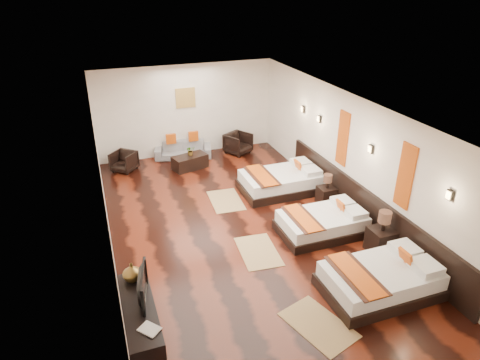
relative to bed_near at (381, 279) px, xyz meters
name	(u,v)px	position (x,y,z in m)	size (l,w,h in m)	color
floor	(238,228)	(-1.70, 2.89, -0.27)	(5.50, 9.50, 0.01)	black
ceiling	(238,108)	(-1.70, 2.89, 2.53)	(5.50, 9.50, 0.01)	white
back_wall	(186,110)	(-1.70, 7.64, 1.13)	(5.50, 0.01, 2.80)	silver
left_wall	(104,192)	(-4.45, 2.89, 1.13)	(0.01, 9.50, 2.80)	silver
right_wall	(349,155)	(1.05, 2.89, 1.13)	(0.01, 9.50, 2.80)	silver
headboard_panel	(363,207)	(1.01, 2.09, 0.18)	(0.08, 6.60, 0.90)	black
bed_near	(381,279)	(0.00, 0.00, 0.00)	(2.04, 1.28, 0.78)	black
bed_mid	(323,223)	(0.00, 2.07, -0.02)	(1.88, 1.18, 0.72)	black
bed_far	(282,181)	(0.00, 4.23, 0.00)	(2.08, 1.31, 0.79)	black
nightstand_a	(381,238)	(0.75, 1.03, 0.07)	(0.48, 0.48, 0.95)	black
nightstand_b	(326,193)	(0.75, 3.21, 0.01)	(0.40, 0.40, 0.79)	black
jute_mat_near	(318,325)	(-1.45, -0.36, -0.26)	(0.75, 1.20, 0.01)	#9F8051
jute_mat_mid	(258,251)	(-1.61, 1.87, -0.26)	(0.75, 1.20, 0.01)	#9F8051
jute_mat_far	(226,200)	(-1.56, 4.19, -0.26)	(0.75, 1.20, 0.01)	#9F8051
tv_console	(140,320)	(-4.20, 0.46, 0.01)	(0.50, 1.80, 0.55)	black
tv	(139,286)	(-4.15, 0.64, 0.53)	(0.85, 0.11, 0.49)	black
book	(144,335)	(-4.20, -0.16, 0.30)	(0.22, 0.30, 0.03)	black
figurine	(132,272)	(-4.20, 1.13, 0.45)	(0.32, 0.32, 0.33)	brown
sofa	(183,150)	(-1.93, 7.34, -0.02)	(1.72, 0.67, 0.50)	slate
armchair_left	(124,161)	(-3.77, 6.92, 0.02)	(0.62, 0.64, 0.58)	black
armchair_right	(238,143)	(-0.20, 7.07, 0.06)	(0.70, 0.72, 0.66)	black
coffee_table	(190,162)	(-1.93, 6.45, -0.07)	(1.00, 0.50, 0.40)	black
table_plant	(190,151)	(-1.89, 6.49, 0.27)	(0.25, 0.22, 0.28)	#2B6421
orange_panel_a	(405,176)	(1.03, 0.99, 1.43)	(0.04, 0.40, 1.30)	#D86014
orange_panel_b	(343,138)	(1.03, 3.19, 1.43)	(0.04, 0.40, 1.30)	#D86014
sconce_near	(450,195)	(1.01, -0.11, 1.58)	(0.07, 0.12, 0.18)	black
sconce_mid	(371,149)	(1.01, 2.09, 1.58)	(0.07, 0.12, 0.18)	black
sconce_far	(319,119)	(1.01, 4.29, 1.58)	(0.07, 0.12, 0.18)	black
sconce_lounge	(303,109)	(1.01, 5.19, 1.58)	(0.07, 0.12, 0.18)	black
gold_artwork	(185,98)	(-1.70, 7.62, 1.53)	(0.60, 0.04, 0.60)	#AD873F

